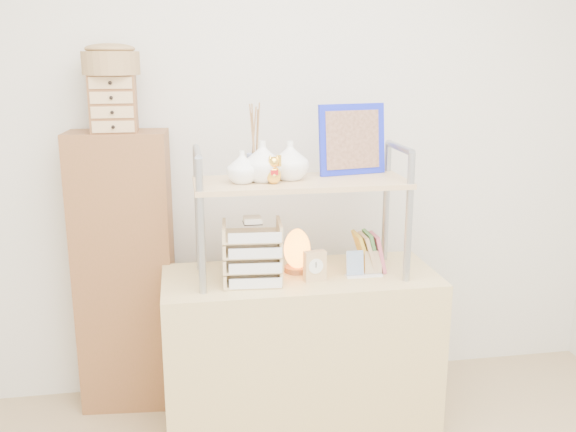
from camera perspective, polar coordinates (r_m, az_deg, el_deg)
name	(u,v)px	position (r m, az deg, el deg)	size (l,w,h in m)	color
room_shell	(356,52)	(1.87, 6.06, 14.25)	(3.42, 3.41, 2.61)	silver
desk	(300,353)	(2.97, 1.08, -12.07)	(1.20, 0.50, 0.75)	tan
cabinet	(125,273)	(3.16, -14.28, -4.94)	(0.45, 0.24, 1.35)	brown
hutch	(294,175)	(2.71, 0.53, 3.62)	(0.90, 0.34, 0.73)	#979CA4
letter_tray	(253,256)	(2.70, -3.15, -3.60)	(0.25, 0.24, 0.29)	#D6C080
salt_lamp	(297,250)	(2.83, 0.80, -3.04)	(0.13, 0.12, 0.20)	brown
desk_clock	(315,266)	(2.73, 2.40, -4.46)	(0.10, 0.06, 0.13)	tan
postcard_stand	(364,269)	(2.81, 6.76, -4.67)	(0.16, 0.05, 0.12)	white
drawer_chest	(113,104)	(2.98, -15.26, 9.61)	(0.20, 0.16, 0.25)	brown
woven_basket	(111,63)	(2.97, -15.48, 12.98)	(0.25, 0.25, 0.10)	olive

